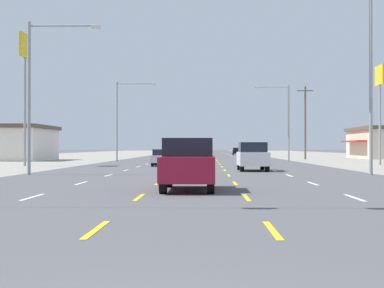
{
  "coord_description": "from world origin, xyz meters",
  "views": [
    {
      "loc": [
        0.44,
        -4.69,
        1.65
      ],
      "look_at": [
        -0.78,
        45.9,
        1.92
      ],
      "focal_mm": 55.2,
      "sensor_mm": 36.0,
      "label": 1
    }
  ],
  "objects": [
    {
      "name": "pole_sign_right_row_1",
      "position": [
        16.42,
        49.89,
        7.12
      ],
      "size": [
        0.24,
        2.47,
        9.17
      ],
      "color": "gray",
      "rests_on": "ground"
    },
    {
      "name": "lane_markings",
      "position": [
        0.0,
        104.5,
        0.01
      ],
      "size": [
        10.64,
        227.6,
        0.01
      ],
      "color": "white",
      "rests_on": "ground"
    },
    {
      "name": "hatchback_far_right_far",
      "position": [
        6.9,
        120.51,
        0.78
      ],
      "size": [
        1.72,
        3.9,
        1.54
      ],
      "color": "black",
      "rests_on": "ground"
    },
    {
      "name": "signal_span_wire",
      "position": [
        0.36,
        11.31,
        5.44
      ],
      "size": [
        25.39,
        0.53,
        9.2
      ],
      "color": "brown",
      "rests_on": "ground"
    },
    {
      "name": "pole_sign_left_row_1",
      "position": [
        -15.39,
        46.35,
        9.0
      ],
      "size": [
        0.24,
        2.59,
        11.55
      ],
      "color": "gray",
      "rests_on": "ground"
    },
    {
      "name": "ground_plane",
      "position": [
        0.0,
        66.0,
        0.0
      ],
      "size": [
        572.0,
        572.0,
        0.0
      ],
      "primitive_type": "plane",
      "color": "#4C4C4F"
    },
    {
      "name": "streetlight_right_row_1",
      "position": [
        9.69,
        64.87,
        5.27
      ],
      "size": [
        4.23,
        0.26,
        9.0
      ],
      "color": "gray",
      "rests_on": "ground"
    },
    {
      "name": "sedan_inner_left_mid",
      "position": [
        -3.33,
        46.42,
        0.76
      ],
      "size": [
        1.8,
        4.5,
        1.46
      ],
      "color": "silver",
      "rests_on": "ground"
    },
    {
      "name": "suv_inner_right_near",
      "position": [
        3.67,
        36.44,
        1.03
      ],
      "size": [
        1.98,
        4.9,
        1.98
      ],
      "color": "white",
      "rests_on": "ground"
    },
    {
      "name": "streetlight_right_row_0",
      "position": [
        9.66,
        30.25,
        6.28
      ],
      "size": [
        4.85,
        0.26,
        10.81
      ],
      "color": "gray",
      "rests_on": "ground"
    },
    {
      "name": "utility_pole_right_row_1",
      "position": [
        13.83,
        75.28,
        5.14
      ],
      "size": [
        2.2,
        0.26,
        9.88
      ],
      "color": "brown",
      "rests_on": "ground"
    },
    {
      "name": "box_truck_inner_left_midfar",
      "position": [
        -3.69,
        104.81,
        1.84
      ],
      "size": [
        2.4,
        7.2,
        3.23
      ],
      "color": "black",
      "rests_on": "ground"
    },
    {
      "name": "streetlight_left_row_1",
      "position": [
        -9.62,
        64.87,
        5.55
      ],
      "size": [
        4.75,
        0.26,
        9.42
      ],
      "color": "gray",
      "rests_on": "ground"
    },
    {
      "name": "suv_center_turn_nearest",
      "position": [
        -0.24,
        17.77,
        1.03
      ],
      "size": [
        1.98,
        4.9,
        1.98
      ],
      "color": "maroon",
      "rests_on": "ground"
    },
    {
      "name": "storefront_left_row_2",
      "position": [
        -23.63,
        67.75,
        2.2
      ],
      "size": [
        9.32,
        12.44,
        4.34
      ],
      "color": "silver",
      "rests_on": "ground"
    },
    {
      "name": "streetlight_left_row_0",
      "position": [
        -9.67,
        30.25,
        5.36
      ],
      "size": [
        4.38,
        0.26,
        9.15
      ],
      "color": "gray",
      "rests_on": "ground"
    }
  ]
}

